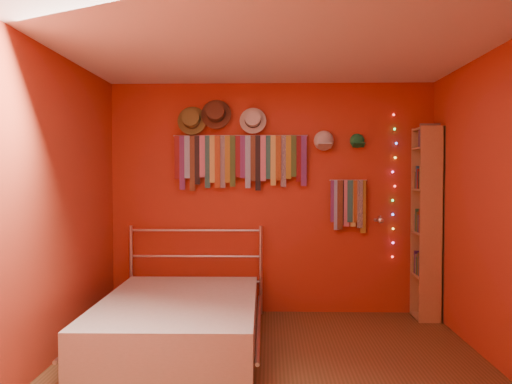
# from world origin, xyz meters

# --- Properties ---
(ground) EXTENTS (3.50, 3.50, 0.00)m
(ground) POSITION_xyz_m (0.00, 0.00, 0.00)
(ground) COLOR #533A1C
(ground) RESTS_ON ground
(back_wall) EXTENTS (3.50, 0.02, 2.50)m
(back_wall) POSITION_xyz_m (0.00, 1.75, 1.25)
(back_wall) COLOR maroon
(back_wall) RESTS_ON ground
(right_wall) EXTENTS (0.02, 3.50, 2.50)m
(right_wall) POSITION_xyz_m (1.75, 0.00, 1.25)
(right_wall) COLOR maroon
(right_wall) RESTS_ON ground
(left_wall) EXTENTS (0.02, 3.50, 2.50)m
(left_wall) POSITION_xyz_m (-1.75, 0.00, 1.25)
(left_wall) COLOR maroon
(left_wall) RESTS_ON ground
(ceiling) EXTENTS (3.50, 3.50, 0.02)m
(ceiling) POSITION_xyz_m (0.00, 0.00, 2.50)
(ceiling) COLOR white
(ceiling) RESTS_ON back_wall
(tie_rack) EXTENTS (1.45, 0.03, 0.60)m
(tie_rack) POSITION_xyz_m (-0.34, 1.68, 1.68)
(tie_rack) COLOR silver
(tie_rack) RESTS_ON back_wall
(small_tie_rack) EXTENTS (0.40, 0.03, 0.58)m
(small_tie_rack) POSITION_xyz_m (0.83, 1.69, 1.20)
(small_tie_rack) COLOR silver
(small_tie_rack) RESTS_ON back_wall
(fedora_olive) EXTENTS (0.31, 0.17, 0.31)m
(fedora_olive) POSITION_xyz_m (-0.86, 1.65, 2.10)
(fedora_olive) COLOR brown
(fedora_olive) RESTS_ON back_wall
(fedora_brown) EXTENTS (0.32, 0.18, 0.32)m
(fedora_brown) POSITION_xyz_m (-0.60, 1.65, 2.17)
(fedora_brown) COLOR #4F2C1C
(fedora_brown) RESTS_ON back_wall
(fedora_white) EXTENTS (0.29, 0.16, 0.28)m
(fedora_white) POSITION_xyz_m (-0.20, 1.65, 2.10)
(fedora_white) COLOR beige
(fedora_white) RESTS_ON back_wall
(cap_white) EXTENTS (0.20, 0.25, 0.20)m
(cap_white) POSITION_xyz_m (0.56, 1.70, 1.87)
(cap_white) COLOR beige
(cap_white) RESTS_ON back_wall
(cap_green) EXTENTS (0.17, 0.21, 0.17)m
(cap_green) POSITION_xyz_m (0.92, 1.70, 1.87)
(cap_green) COLOR #186C37
(cap_green) RESTS_ON back_wall
(fairy_lights) EXTENTS (0.06, 0.02, 1.56)m
(fairy_lights) POSITION_xyz_m (1.32, 1.71, 1.38)
(fairy_lights) COLOR #FF3333
(fairy_lights) RESTS_ON back_wall
(reading_lamp) EXTENTS (0.07, 0.30, 0.09)m
(reading_lamp) POSITION_xyz_m (1.13, 1.52, 1.03)
(reading_lamp) COLOR silver
(reading_lamp) RESTS_ON back_wall
(bookshelf) EXTENTS (0.25, 0.34, 2.00)m
(bookshelf) POSITION_xyz_m (1.66, 1.53, 1.02)
(bookshelf) COLOR #AA6F4C
(bookshelf) RESTS_ON ground
(bed) EXTENTS (1.47, 1.99, 0.96)m
(bed) POSITION_xyz_m (-0.82, 0.65, 0.22)
(bed) COLOR silver
(bed) RESTS_ON ground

